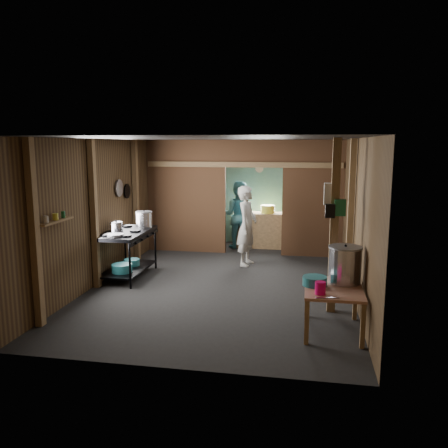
% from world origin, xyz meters
% --- Properties ---
extents(floor, '(4.50, 7.00, 0.00)m').
position_xyz_m(floor, '(0.00, 0.00, 0.00)').
color(floor, black).
rests_on(floor, ground).
extents(ceiling, '(4.50, 7.00, 0.00)m').
position_xyz_m(ceiling, '(0.00, 0.00, 2.60)').
color(ceiling, black).
rests_on(ceiling, ground).
extents(wall_back, '(4.50, 0.00, 2.60)m').
position_xyz_m(wall_back, '(0.00, 3.50, 1.30)').
color(wall_back, brown).
rests_on(wall_back, ground).
extents(wall_front, '(4.50, 0.00, 2.60)m').
position_xyz_m(wall_front, '(0.00, -3.50, 1.30)').
color(wall_front, brown).
rests_on(wall_front, ground).
extents(wall_left, '(0.00, 7.00, 2.60)m').
position_xyz_m(wall_left, '(-2.25, 0.00, 1.30)').
color(wall_left, brown).
rests_on(wall_left, ground).
extents(wall_right, '(0.00, 7.00, 2.60)m').
position_xyz_m(wall_right, '(2.25, 0.00, 1.30)').
color(wall_right, brown).
rests_on(wall_right, ground).
extents(partition_left, '(1.85, 0.10, 2.60)m').
position_xyz_m(partition_left, '(-1.32, 2.20, 1.30)').
color(partition_left, '#432717').
rests_on(partition_left, floor).
extents(partition_right, '(1.35, 0.10, 2.60)m').
position_xyz_m(partition_right, '(1.57, 2.20, 1.30)').
color(partition_right, '#432717').
rests_on(partition_right, floor).
extents(partition_header, '(1.30, 0.10, 0.60)m').
position_xyz_m(partition_header, '(0.25, 2.20, 2.30)').
color(partition_header, '#432717').
rests_on(partition_header, wall_back).
extents(turquoise_panel, '(4.40, 0.06, 2.50)m').
position_xyz_m(turquoise_panel, '(0.00, 3.44, 1.25)').
color(turquoise_panel, '#629993').
rests_on(turquoise_panel, wall_back).
extents(back_counter, '(1.20, 0.50, 0.85)m').
position_xyz_m(back_counter, '(0.30, 2.95, 0.42)').
color(back_counter, '#A37C4B').
rests_on(back_counter, floor).
extents(wall_clock, '(0.20, 0.03, 0.20)m').
position_xyz_m(wall_clock, '(0.25, 3.40, 1.90)').
color(wall_clock, beige).
rests_on(wall_clock, wall_back).
extents(post_left_a, '(0.10, 0.12, 2.60)m').
position_xyz_m(post_left_a, '(-2.18, -2.60, 1.30)').
color(post_left_a, '#A37C4B').
rests_on(post_left_a, floor).
extents(post_left_b, '(0.10, 0.12, 2.60)m').
position_xyz_m(post_left_b, '(-2.18, -0.80, 1.30)').
color(post_left_b, '#A37C4B').
rests_on(post_left_b, floor).
extents(post_left_c, '(0.10, 0.12, 2.60)m').
position_xyz_m(post_left_c, '(-2.18, 1.20, 1.30)').
color(post_left_c, '#A37C4B').
rests_on(post_left_c, floor).
extents(post_right, '(0.10, 0.12, 2.60)m').
position_xyz_m(post_right, '(2.18, -0.20, 1.30)').
color(post_right, '#A37C4B').
rests_on(post_right, floor).
extents(post_free, '(0.12, 0.12, 2.60)m').
position_xyz_m(post_free, '(1.85, -1.30, 1.30)').
color(post_free, '#A37C4B').
rests_on(post_free, floor).
extents(cross_beam, '(4.40, 0.12, 0.12)m').
position_xyz_m(cross_beam, '(0.00, 2.15, 2.05)').
color(cross_beam, '#A37C4B').
rests_on(cross_beam, wall_left).
extents(pan_lid_big, '(0.03, 0.34, 0.34)m').
position_xyz_m(pan_lid_big, '(-2.21, 0.40, 1.65)').
color(pan_lid_big, gray).
rests_on(pan_lid_big, wall_left).
extents(pan_lid_small, '(0.03, 0.30, 0.30)m').
position_xyz_m(pan_lid_small, '(-2.21, 0.80, 1.55)').
color(pan_lid_small, black).
rests_on(pan_lid_small, wall_left).
extents(wall_shelf, '(0.14, 0.80, 0.03)m').
position_xyz_m(wall_shelf, '(-2.15, -2.10, 1.40)').
color(wall_shelf, '#A37C4B').
rests_on(wall_shelf, wall_left).
extents(jar_white, '(0.07, 0.07, 0.10)m').
position_xyz_m(jar_white, '(-2.15, -2.35, 1.47)').
color(jar_white, beige).
rests_on(jar_white, wall_shelf).
extents(jar_yellow, '(0.08, 0.08, 0.10)m').
position_xyz_m(jar_yellow, '(-2.15, -2.10, 1.47)').
color(jar_yellow, '#D5CF3C').
rests_on(jar_yellow, wall_shelf).
extents(jar_green, '(0.06, 0.06, 0.10)m').
position_xyz_m(jar_green, '(-2.15, -1.88, 1.47)').
color(jar_green, '#1B673A').
rests_on(jar_green, wall_shelf).
extents(bag_white, '(0.22, 0.15, 0.32)m').
position_xyz_m(bag_white, '(1.80, -1.22, 1.78)').
color(bag_white, beige).
rests_on(bag_white, post_free).
extents(bag_green, '(0.16, 0.12, 0.24)m').
position_xyz_m(bag_green, '(1.92, -1.36, 1.60)').
color(bag_green, '#1B673A').
rests_on(bag_green, post_free).
extents(bag_black, '(0.14, 0.10, 0.20)m').
position_xyz_m(bag_black, '(1.78, -1.38, 1.55)').
color(bag_black, black).
rests_on(bag_black, post_free).
extents(gas_range, '(0.77, 1.51, 0.89)m').
position_xyz_m(gas_range, '(-1.88, -0.12, 0.44)').
color(gas_range, black).
rests_on(gas_range, floor).
extents(prep_table, '(0.76, 1.04, 0.62)m').
position_xyz_m(prep_table, '(1.83, -2.08, 0.31)').
color(prep_table, '#B26E5B').
rests_on(prep_table, floor).
extents(stove_pot_large, '(0.34, 0.34, 0.33)m').
position_xyz_m(stove_pot_large, '(-1.71, 0.39, 1.03)').
color(stove_pot_large, '#B6B7C3').
rests_on(stove_pot_large, gas_range).
extents(stove_pot_med, '(0.29, 0.29, 0.21)m').
position_xyz_m(stove_pot_med, '(-2.05, -0.18, 0.97)').
color(stove_pot_med, '#B6B7C3').
rests_on(stove_pot_med, gas_range).
extents(frying_pan, '(0.31, 0.52, 0.07)m').
position_xyz_m(frying_pan, '(-1.88, -0.62, 0.91)').
color(frying_pan, gray).
rests_on(frying_pan, gas_range).
extents(blue_tub_front, '(0.37, 0.37, 0.15)m').
position_xyz_m(blue_tub_front, '(-1.88, -0.40, 0.25)').
color(blue_tub_front, '#236D74').
rests_on(blue_tub_front, gas_range).
extents(blue_tub_back, '(0.31, 0.31, 0.12)m').
position_xyz_m(blue_tub_back, '(-1.88, 0.10, 0.23)').
color(blue_tub_back, '#236D74').
rests_on(blue_tub_back, gas_range).
extents(stock_pot, '(0.55, 0.55, 0.53)m').
position_xyz_m(stock_pot, '(1.98, -1.85, 0.86)').
color(stock_pot, '#B6B7C3').
rests_on(stock_pot, prep_table).
extents(wash_basin, '(0.40, 0.40, 0.12)m').
position_xyz_m(wash_basin, '(1.58, -2.04, 0.68)').
color(wash_basin, '#236D74').
rests_on(wash_basin, prep_table).
extents(pink_bucket, '(0.14, 0.14, 0.16)m').
position_xyz_m(pink_bucket, '(1.65, -2.41, 0.70)').
color(pink_bucket, '#DF0860').
rests_on(pink_bucket, prep_table).
extents(knife, '(0.30, 0.09, 0.01)m').
position_xyz_m(knife, '(1.73, -2.55, 0.62)').
color(knife, '#B6B7C3').
rests_on(knife, prep_table).
extents(yellow_tub, '(0.35, 0.35, 0.19)m').
position_xyz_m(yellow_tub, '(0.51, 2.95, 0.95)').
color(yellow_tub, '#D5CF3C').
rests_on(yellow_tub, back_counter).
extents(red_cup, '(0.13, 0.13, 0.15)m').
position_xyz_m(red_cup, '(-0.04, 2.95, 0.93)').
color(red_cup, '#C14A2C').
rests_on(red_cup, back_counter).
extents(cook, '(0.50, 0.67, 1.66)m').
position_xyz_m(cook, '(0.24, 1.19, 0.83)').
color(cook, beige).
rests_on(cook, floor).
extents(worker_back, '(0.80, 0.62, 1.63)m').
position_xyz_m(worker_back, '(-0.19, 2.78, 0.81)').
color(worker_back, teal).
rests_on(worker_back, floor).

